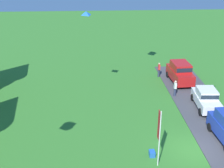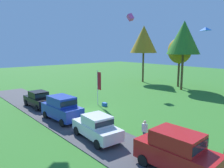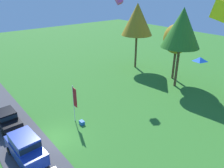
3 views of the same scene
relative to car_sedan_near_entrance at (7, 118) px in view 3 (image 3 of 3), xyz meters
name	(u,v)px [view 3 (image 3 of 3)]	position (x,y,z in m)	size (l,w,h in m)	color
ground_plane	(55,139)	(4.93, 2.85, -1.04)	(120.00, 120.00, 0.00)	#337528
pavement_strip	(27,151)	(4.93, 0.17, -1.01)	(36.00, 4.40, 0.06)	#424247
car_sedan_near_entrance	(7,118)	(0.00, 0.00, 0.00)	(4.45, 2.06, 1.84)	black
car_suv_far_end	(25,147)	(5.88, -0.12, 0.25)	(4.69, 2.23, 2.28)	#1E389E
tree_far_right	(137,19)	(-4.87, 23.24, 7.29)	(5.19, 5.19, 10.95)	brown
tree_far_left	(177,39)	(2.66, 24.04, 5.19)	(4.01, 4.01, 8.47)	brown
tree_center_back	(182,28)	(4.64, 21.91, 7.27)	(5.18, 5.18, 10.93)	brown
flag_banner	(75,100)	(3.59, 5.93, 1.60)	(0.71, 0.08, 4.17)	silver
cooler_box	(82,123)	(4.44, 6.13, -0.84)	(0.56, 0.40, 0.40)	blue
kite_box_mid_center	(119,0)	(-2.18, 16.83, 10.61)	(0.72, 0.72, 1.00)	#EA4C9E
kite_box_low_drifter	(224,6)	(16.72, 6.38, 11.42)	(0.72, 0.72, 1.01)	yellow
kite_diamond_high_left	(200,59)	(13.78, 10.67, 7.47)	(0.71, 0.81, 0.32)	blue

